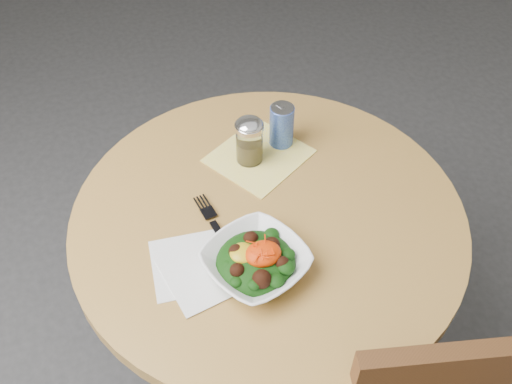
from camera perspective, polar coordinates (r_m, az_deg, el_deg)
ground at (r=1.93m, az=0.87°, el=-16.80°), size 6.00×6.00×0.00m
table at (r=1.45m, az=1.12°, el=-7.15°), size 0.90×0.90×0.75m
cloth_napkin at (r=1.43m, az=0.31°, el=3.64°), size 0.29×0.28×0.00m
paper_napkins at (r=1.21m, az=-5.82°, el=-7.58°), size 0.20×0.21×0.00m
salad_bowl at (r=1.18m, az=-0.02°, el=-6.93°), size 0.27×0.27×0.08m
fork at (r=1.26m, az=-3.89°, el=-3.67°), size 0.05×0.23×0.00m
spice_shaker at (r=1.38m, az=-0.67°, el=5.13°), size 0.07×0.07×0.12m
beverage_can at (r=1.43m, az=2.58°, el=6.66°), size 0.06×0.06×0.12m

